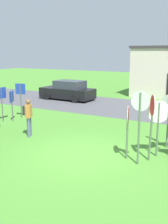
# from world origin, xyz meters

# --- Properties ---
(ground_plane) EXTENTS (80.00, 80.00, 0.00)m
(ground_plane) POSITION_xyz_m (0.00, 0.00, 0.00)
(ground_plane) COLOR #47842D
(street_asphalt) EXTENTS (60.00, 6.40, 0.01)m
(street_asphalt) POSITION_xyz_m (0.00, 9.03, 0.00)
(street_asphalt) COLOR #4C4C51
(street_asphalt) RESTS_ON ground
(parked_car_on_street) EXTENTS (4.36, 2.14, 1.51)m
(parked_car_on_street) POSITION_xyz_m (-6.90, 9.75, 0.69)
(parked_car_on_street) COLOR black
(parked_car_on_street) RESTS_ON ground
(stop_sign_rear_right) EXTENTS (0.67, 0.46, 2.05)m
(stop_sign_rear_right) POSITION_xyz_m (2.36, 1.23, 1.40)
(stop_sign_rear_right) COLOR #51664C
(stop_sign_rear_right) RESTS_ON ground
(stop_sign_tallest) EXTENTS (0.37, 0.69, 2.32)m
(stop_sign_tallest) POSITION_xyz_m (2.25, 0.72, 1.59)
(stop_sign_tallest) COLOR #51664C
(stop_sign_tallest) RESTS_ON ground
(stop_sign_far_back) EXTENTS (0.66, 0.10, 2.49)m
(stop_sign_far_back) POSITION_xyz_m (2.00, 0.19, 1.67)
(stop_sign_far_back) COLOR #51664C
(stop_sign_far_back) RESTS_ON ground
(stop_sign_nearest) EXTENTS (0.25, 0.72, 1.91)m
(stop_sign_nearest) POSITION_xyz_m (1.50, 0.48, 1.29)
(stop_sign_nearest) COLOR #51664C
(stop_sign_nearest) RESTS_ON ground
(person_holding_notes) EXTENTS (0.44, 0.53, 1.69)m
(person_holding_notes) POSITION_xyz_m (-3.23, 0.79, 0.98)
(person_holding_notes) COLOR #4C5670
(person_holding_notes) RESTS_ON ground
(info_panel_leftmost) EXTENTS (0.59, 0.18, 1.96)m
(info_panel_leftmost) POSITION_xyz_m (-5.94, 3.33, 1.36)
(info_panel_leftmost) COLOR #4C4C51
(info_panel_leftmost) RESTS_ON ground
(info_panel_middle) EXTENTS (0.27, 0.56, 1.66)m
(info_panel_middle) POSITION_xyz_m (-5.78, 2.44, 1.15)
(info_panel_middle) COLOR #4C4C51
(info_panel_middle) RESTS_ON ground
(info_panel_rightmost) EXTENTS (0.11, 0.60, 1.85)m
(info_panel_rightmost) POSITION_xyz_m (-6.29, 2.22, 1.28)
(info_panel_rightmost) COLOR #4C4C51
(info_panel_rightmost) RESTS_ON ground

